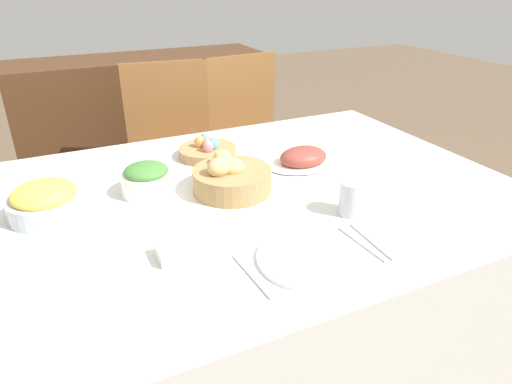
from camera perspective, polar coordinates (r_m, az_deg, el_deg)
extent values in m
plane|color=brown|center=(1.86, -0.71, -20.60)|extent=(12.00, 12.00, 0.00)
cube|color=silver|center=(1.61, -0.78, -11.66)|extent=(1.65, 1.18, 0.73)
cylinder|color=brown|center=(2.27, -1.13, -3.57)|extent=(0.03, 0.03, 0.46)
cylinder|color=brown|center=(2.46, 6.72, -1.21)|extent=(0.03, 0.03, 0.46)
cylinder|color=brown|center=(2.57, -5.48, 0.14)|extent=(0.03, 0.03, 0.46)
cylinder|color=brown|center=(2.74, 1.81, 2.00)|extent=(0.03, 0.03, 0.46)
cube|color=brown|center=(2.40, 0.50, 4.56)|extent=(0.46, 0.46, 0.02)
cube|color=brown|center=(2.49, -1.95, 11.34)|extent=(0.42, 0.06, 0.48)
cylinder|color=brown|center=(2.18, -13.32, -5.72)|extent=(0.03, 0.03, 0.46)
cylinder|color=brown|center=(2.23, -3.42, -4.13)|extent=(0.03, 0.03, 0.46)
cylinder|color=brown|center=(2.52, -14.41, -1.23)|extent=(0.03, 0.03, 0.46)
cylinder|color=brown|center=(2.56, -5.81, 0.05)|extent=(0.03, 0.03, 0.46)
cube|color=brown|center=(2.26, -9.68, 2.70)|extent=(0.46, 0.46, 0.02)
cube|color=brown|center=(2.36, -11.03, 10.06)|extent=(0.42, 0.06, 0.48)
cube|color=#4C2D19|center=(2.99, -13.54, 7.78)|extent=(1.48, 0.44, 0.88)
cylinder|color=#AD8451|center=(1.40, -2.99, 1.47)|extent=(0.24, 0.24, 0.07)
ellipsoid|color=tan|center=(1.39, -2.87, 3.12)|extent=(0.09, 0.09, 0.04)
ellipsoid|color=tan|center=(1.35, -4.69, 3.10)|extent=(0.09, 0.08, 0.06)
ellipsoid|color=tan|center=(1.38, -3.03, 3.06)|extent=(0.09, 0.09, 0.05)
ellipsoid|color=tan|center=(1.38, -3.11, 3.17)|extent=(0.09, 0.10, 0.06)
ellipsoid|color=tan|center=(1.43, -4.19, 4.20)|extent=(0.07, 0.07, 0.05)
ellipsoid|color=tan|center=(1.38, -3.22, 3.22)|extent=(0.10, 0.10, 0.05)
cylinder|color=#AD8451|center=(1.68, -6.07, 5.01)|extent=(0.21, 0.21, 0.03)
ellipsoid|color=pink|center=(1.63, -6.02, 5.66)|extent=(0.04, 0.04, 0.05)
ellipsoid|color=pink|center=(1.68, -5.44, 6.32)|extent=(0.04, 0.04, 0.05)
ellipsoid|color=pink|center=(1.71, -6.41, 6.63)|extent=(0.04, 0.04, 0.05)
ellipsoid|color=#F29E4C|center=(1.68, -7.07, 6.20)|extent=(0.04, 0.04, 0.05)
ellipsoid|color=#F29E4C|center=(1.67, -6.05, 6.04)|extent=(0.03, 0.03, 0.04)
ellipsoid|color=#60B2E0|center=(1.70, -6.32, 6.50)|extent=(0.04, 0.04, 0.05)
ellipsoid|color=pink|center=(1.67, -5.86, 6.19)|extent=(0.04, 0.04, 0.05)
ellipsoid|color=#60B2E0|center=(1.65, -5.44, 6.00)|extent=(0.04, 0.04, 0.05)
ellipsoid|color=white|center=(1.61, 5.89, 3.57)|extent=(0.26, 0.19, 0.01)
ellipsoid|color=#964034|center=(1.60, 5.93, 4.37)|extent=(0.17, 0.13, 0.07)
cylinder|color=silver|center=(1.39, -24.71, -1.66)|extent=(0.20, 0.20, 0.06)
ellipsoid|color=#F4DB4C|center=(1.37, -25.02, -0.19)|extent=(0.17, 0.17, 0.06)
cylinder|color=white|center=(1.43, -13.41, 1.07)|extent=(0.16, 0.16, 0.07)
ellipsoid|color=#478438|center=(1.41, -13.58, 2.57)|extent=(0.13, 0.13, 0.05)
cylinder|color=white|center=(1.10, 6.74, -8.20)|extent=(0.25, 0.25, 0.01)
cube|color=#B7B7BC|center=(1.04, -0.54, -10.41)|extent=(0.02, 0.18, 0.00)
cube|color=#B7B7BC|center=(1.18, 13.09, -6.34)|extent=(0.02, 0.18, 0.00)
cube|color=#B7B7BC|center=(1.19, 14.23, -5.97)|extent=(0.02, 0.18, 0.00)
cylinder|color=silver|center=(1.29, 11.92, -0.73)|extent=(0.07, 0.07, 0.10)
cube|color=white|center=(1.11, -9.25, -7.16)|extent=(0.12, 0.07, 0.03)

